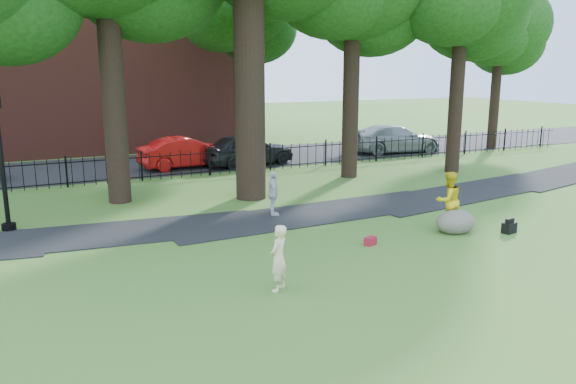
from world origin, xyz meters
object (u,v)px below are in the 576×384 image
lamppost (2,164)px  boulder (456,220)px  woman (279,258)px  red_sedan (187,152)px  man (448,200)px

lamppost → boulder: bearing=-47.5°
woman → boulder: (6.56, 1.77, -0.37)m
woman → boulder: 6.80m
red_sedan → lamppost: bearing=132.3°
boulder → lamppost: lamppost is taller
woman → man: man is taller
man → boulder: bearing=84.2°
woman → red_sedan: 16.04m
woman → red_sedan: size_ratio=0.32×
woman → red_sedan: red_sedan is taller
woman → man: size_ratio=0.85×
woman → boulder: size_ratio=1.19×
lamppost → woman: bearing=-76.4°
lamppost → man: bearing=-45.7°
woman → man: 6.98m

